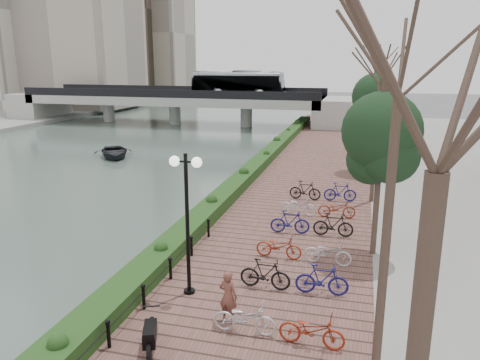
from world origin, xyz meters
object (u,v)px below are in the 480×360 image
(motorcycle, at_px, (150,333))
(boat, at_px, (114,152))
(lamppost, at_px, (186,193))
(pedestrian, at_px, (228,296))

(motorcycle, distance_m, boat, 27.66)
(lamppost, relative_size, pedestrian, 2.94)
(motorcycle, xyz_separation_m, pedestrian, (1.53, 1.79, 0.31))
(motorcycle, xyz_separation_m, boat, (-14.39, 23.61, -0.48))
(lamppost, distance_m, pedestrian, 3.27)
(pedestrian, bearing_deg, motorcycle, 62.02)
(lamppost, xyz_separation_m, motorcycle, (0.12, -3.07, -2.82))
(lamppost, relative_size, boat, 1.03)
(boat, bearing_deg, lamppost, -88.12)
(lamppost, height_order, pedestrian, lamppost)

